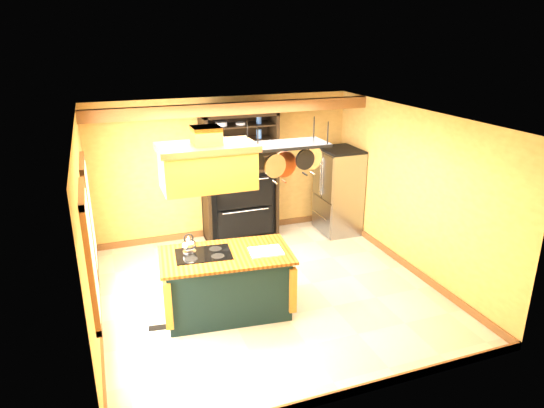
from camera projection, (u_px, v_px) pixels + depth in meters
floor at (269, 291)px, 7.55m from camera, size 5.00×5.00×0.00m
ceiling at (268, 118)px, 6.64m from camera, size 5.00×5.00×0.00m
wall_back at (224, 168)px, 9.31m from camera, size 5.00×0.02×2.70m
wall_front at (352, 291)px, 4.88m from camera, size 5.00×0.02×2.70m
wall_left at (87, 233)px, 6.28m from camera, size 0.02×5.00×2.70m
wall_right at (412, 192)px, 7.91m from camera, size 0.02×5.00×2.70m
ceiling_beam at (234, 109)px, 8.18m from camera, size 5.00×0.15×0.20m
window_near at (90, 254)px, 5.57m from camera, size 0.06×1.06×1.56m
window_far at (89, 214)px, 6.81m from camera, size 0.06×1.06×1.56m
kitchen_island at (227, 283)px, 6.84m from camera, size 1.91×1.19×1.11m
range_hood at (207, 164)px, 6.19m from camera, size 1.25×0.71×0.80m
pot_rack at (287, 152)px, 6.54m from camera, size 1.17×0.54×0.80m
refrigerator at (338, 193)px, 9.58m from camera, size 0.72×0.85×1.66m
hutch at (239, 191)px, 9.28m from camera, size 1.38×0.63×2.45m
floor_register at (159, 327)px, 6.61m from camera, size 0.29×0.16×0.01m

